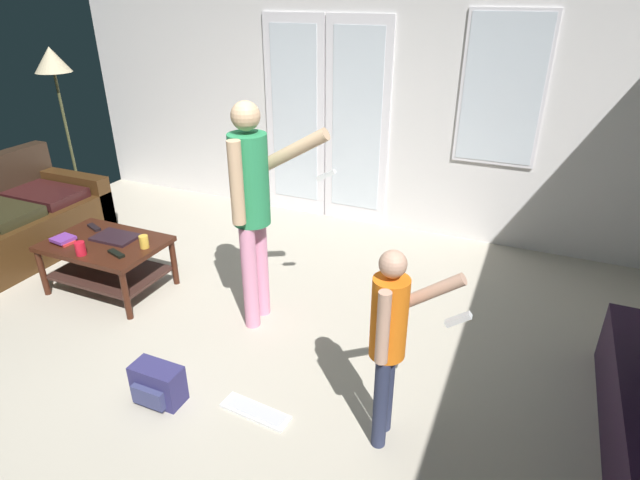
# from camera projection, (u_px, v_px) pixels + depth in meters

# --- Properties ---
(ground_plane) EXTENTS (6.25, 5.21, 0.02)m
(ground_plane) POSITION_uv_depth(u_px,v_px,m) (206.00, 350.00, 3.64)
(ground_plane) COLOR #BBB29F
(wall_back_with_doors) EXTENTS (6.25, 0.09, 2.61)m
(wall_back_with_doors) POSITION_uv_depth(u_px,v_px,m) (344.00, 100.00, 5.18)
(wall_back_with_doors) COLOR silver
(wall_back_with_doors) RESTS_ON ground_plane
(coffee_table) EXTENTS (0.95, 0.64, 0.44)m
(coffee_table) POSITION_uv_depth(u_px,v_px,m) (107.00, 255.00, 4.23)
(coffee_table) COLOR #3A1A0F
(coffee_table) RESTS_ON ground_plane
(person_adult) EXTENTS (0.68, 0.48, 1.66)m
(person_adult) POSITION_uv_depth(u_px,v_px,m) (253.00, 198.00, 3.53)
(person_adult) COLOR pink
(person_adult) RESTS_ON ground_plane
(person_child) EXTENTS (0.48, 0.34, 1.18)m
(person_child) POSITION_uv_depth(u_px,v_px,m) (390.00, 334.00, 2.62)
(person_child) COLOR #2B314C
(person_child) RESTS_ON ground_plane
(floor_lamp) EXTENTS (0.36, 0.36, 1.76)m
(floor_lamp) POSITION_uv_depth(u_px,v_px,m) (53.00, 69.00, 5.32)
(floor_lamp) COLOR #2B382E
(floor_lamp) RESTS_ON ground_plane
(backpack) EXTENTS (0.32, 0.20, 0.25)m
(backpack) POSITION_uv_depth(u_px,v_px,m) (157.00, 384.00, 3.14)
(backpack) COLOR navy
(backpack) RESTS_ON ground_plane
(loose_keyboard) EXTENTS (0.45, 0.17, 0.02)m
(loose_keyboard) POSITION_uv_depth(u_px,v_px,m) (255.00, 411.00, 3.09)
(loose_keyboard) COLOR white
(loose_keyboard) RESTS_ON ground_plane
(laptop_closed) EXTENTS (0.36, 0.24, 0.02)m
(laptop_closed) POSITION_uv_depth(u_px,v_px,m) (115.00, 237.00, 4.22)
(laptop_closed) COLOR black
(laptop_closed) RESTS_ON coffee_table
(cup_near_edge) EXTENTS (0.07, 0.07, 0.10)m
(cup_near_edge) POSITION_uv_depth(u_px,v_px,m) (144.00, 242.00, 4.05)
(cup_near_edge) COLOR gold
(cup_near_edge) RESTS_ON coffee_table
(cup_by_laptop) EXTENTS (0.08, 0.08, 0.11)m
(cup_by_laptop) POSITION_uv_depth(u_px,v_px,m) (80.00, 249.00, 3.94)
(cup_by_laptop) COLOR red
(cup_by_laptop) RESTS_ON coffee_table
(tv_remote_black) EXTENTS (0.18, 0.10, 0.02)m
(tv_remote_black) POSITION_uv_depth(u_px,v_px,m) (116.00, 254.00, 3.96)
(tv_remote_black) COLOR black
(tv_remote_black) RESTS_ON coffee_table
(dvd_remote_slim) EXTENTS (0.18, 0.11, 0.02)m
(dvd_remote_slim) POSITION_uv_depth(u_px,v_px,m) (94.00, 227.00, 4.39)
(dvd_remote_slim) COLOR black
(dvd_remote_slim) RESTS_ON coffee_table
(book_stack) EXTENTS (0.21, 0.17, 0.05)m
(book_stack) POSITION_uv_depth(u_px,v_px,m) (63.00, 240.00, 4.15)
(book_stack) COLOR red
(book_stack) RESTS_ON coffee_table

